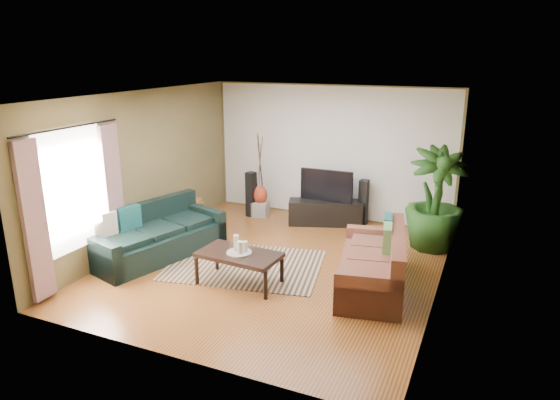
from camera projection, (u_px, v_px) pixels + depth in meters
The scene contains 28 objects.
floor at pixel (275, 265), 8.04m from camera, with size 5.50×5.50×0.00m, color #9A5828.
ceiling at pixel (275, 95), 7.27m from camera, with size 5.50×5.50×0.00m, color white.
wall_back at pixel (331, 153), 10.07m from camera, with size 5.00×5.00×0.00m, color brown.
wall_front at pixel (168, 246), 5.24m from camera, with size 5.00×5.00×0.00m, color brown.
wall_left at pixel (143, 170), 8.62m from camera, with size 5.50×5.50×0.00m, color brown.
wall_right at pixel (444, 204), 6.70m from camera, with size 5.50×5.50×0.00m, color brown.
backwall_panel at pixel (330, 153), 10.06m from camera, with size 4.90×4.90×0.00m, color white.
window_pane at pixel (73, 190), 7.19m from camera, with size 1.80×1.80×0.00m, color white.
curtain_near at pixel (34, 222), 6.59m from camera, with size 0.08×0.35×2.20m, color gray.
curtain_far at pixel (113, 194), 7.90m from camera, with size 0.08×0.35×2.20m, color gray.
curtain_rod at pixel (68, 128), 6.92m from camera, with size 0.03×0.03×1.90m, color black.
sofa_left at pixel (157, 232), 8.32m from camera, with size 2.28×0.98×0.85m, color black.
sofa_right at pixel (372, 260), 7.21m from camera, with size 1.96×0.88×0.85m, color brown.
area_rug at pixel (245, 265), 8.05m from camera, with size 2.42×1.71×0.01m, color tan.
coffee_table at pixel (239, 268), 7.35m from camera, with size 1.20×0.65×0.49m, color black.
candle_tray at pixel (239, 252), 7.28m from camera, with size 0.37×0.37×0.02m, color gray.
candle_tall at pixel (236, 243), 7.30m from camera, with size 0.08×0.08×0.24m, color beige.
candle_mid at pixel (240, 247), 7.20m from camera, with size 0.08×0.08×0.19m, color beige.
candle_short at pixel (245, 246), 7.28m from camera, with size 0.08×0.08×0.15m, color beige.
tv_stand at pixel (325, 213), 9.91m from camera, with size 1.45×0.43×0.48m, color black.
television at pixel (326, 185), 9.77m from camera, with size 1.06×0.06×0.63m, color black.
speaker_left at pixel (251, 194), 10.33m from camera, with size 0.17×0.19×0.94m, color black.
speaker_right at pixel (363, 203), 9.81m from camera, with size 0.17×0.18×0.92m, color black.
potted_plant at pixel (435, 199), 8.54m from camera, with size 1.00×1.00×1.78m, color #1E4517.
plant_pot at pixel (431, 241), 8.75m from camera, with size 0.33×0.33×0.26m, color black.
pedestal at pixel (261, 209), 10.41m from camera, with size 0.31×0.31×0.31m, color gray.
vase at pixel (260, 195), 10.33m from camera, with size 0.29×0.29×0.40m, color maroon.
side_table at pixel (186, 216), 9.57m from camera, with size 0.54×0.54×0.58m, color brown.
Camera 1 is at (3.05, -6.75, 3.32)m, focal length 32.00 mm.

